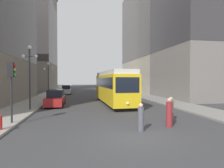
{
  "coord_description": "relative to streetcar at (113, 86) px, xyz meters",
  "views": [
    {
      "loc": [
        -2.77,
        -8.89,
        2.92
      ],
      "look_at": [
        0.39,
        8.76,
        2.5
      ],
      "focal_mm": 29.62,
      "sensor_mm": 36.0,
      "label": 1
    }
  ],
  "objects": [
    {
      "name": "ground_plane",
      "position": [
        -1.29,
        -12.99,
        -2.1
      ],
      "size": [
        200.0,
        200.0,
        0.0
      ],
      "primitive_type": "plane",
      "color": "#38383A"
    },
    {
      "name": "sidewalk_left",
      "position": [
        -9.67,
        27.01,
        -2.03
      ],
      "size": [
        3.48,
        120.0,
        0.15
      ],
      "primitive_type": "cube",
      "color": "gray",
      "rests_on": "ground"
    },
    {
      "name": "sidewalk_right",
      "position": [
        7.09,
        27.01,
        -2.03
      ],
      "size": [
        3.48,
        120.0,
        0.15
      ],
      "primitive_type": "cube",
      "color": "gray",
      "rests_on": "ground"
    },
    {
      "name": "streetcar",
      "position": [
        0.0,
        0.0,
        0.0
      ],
      "size": [
        2.98,
        12.25,
        3.89
      ],
      "rotation": [
        0.0,
        0.0,
        0.03
      ],
      "color": "black",
      "rests_on": "ground"
    },
    {
      "name": "transit_bus",
      "position": [
        3.28,
        18.59,
        -0.15
      ],
      "size": [
        2.63,
        11.43,
        3.45
      ],
      "rotation": [
        0.0,
        0.0,
        0.0
      ],
      "color": "black",
      "rests_on": "ground"
    },
    {
      "name": "parked_car_left_near",
      "position": [
        -6.64,
        16.24,
        -1.26
      ],
      "size": [
        2.08,
        4.75,
        1.82
      ],
      "rotation": [
        0.0,
        0.0,
        0.06
      ],
      "color": "black",
      "rests_on": "ground"
    },
    {
      "name": "parked_car_left_mid",
      "position": [
        -6.64,
        -0.6,
        -1.26
      ],
      "size": [
        1.91,
        4.95,
        1.82
      ],
      "rotation": [
        0.0,
        0.0,
        0.0
      ],
      "color": "black",
      "rests_on": "ground"
    },
    {
      "name": "pedestrian_crossing_near",
      "position": [
        1.45,
        -11.28,
        -1.27
      ],
      "size": [
        0.4,
        0.4,
        1.78
      ],
      "rotation": [
        0.0,
        0.0,
        0.28
      ],
      "color": "maroon",
      "rests_on": "ground"
    },
    {
      "name": "pedestrian_crossing_far",
      "position": [
        2.24,
        -9.98,
        -1.3
      ],
      "size": [
        0.38,
        0.38,
        1.71
      ],
      "rotation": [
        0.0,
        0.0,
        1.9
      ],
      "color": "#6B5B4C",
      "rests_on": "ground"
    },
    {
      "name": "pedestrian_on_sidewalk",
      "position": [
        -0.6,
        -11.9,
        -1.37
      ],
      "size": [
        0.35,
        0.35,
        1.58
      ],
      "rotation": [
        0.0,
        0.0,
        0.75
      ],
      "color": "#4C4C56",
      "rests_on": "ground"
    },
    {
      "name": "traffic_light_near_left",
      "position": [
        -8.32,
        -9.13,
        1.04
      ],
      "size": [
        0.47,
        0.36,
        3.88
      ],
      "color": "#232328",
      "rests_on": "sidewalk_left"
    },
    {
      "name": "lamp_post_left_near",
      "position": [
        -8.54,
        -3.79,
        1.92
      ],
      "size": [
        1.41,
        0.36,
        5.94
      ],
      "color": "#333338",
      "rests_on": "sidewalk_left"
    },
    {
      "name": "lamp_post_left_far",
      "position": [
        -8.54,
        6.71,
        1.56
      ],
      "size": [
        1.41,
        0.36,
        5.32
      ],
      "color": "#333338",
      "rests_on": "sidewalk_left"
    },
    {
      "name": "fire_hydrant",
      "position": [
        -8.39,
        -10.81,
        -1.58
      ],
      "size": [
        0.26,
        0.26,
        0.75
      ],
      "primitive_type": "cylinder",
      "color": "red",
      "rests_on": "sidewalk_left"
    },
    {
      "name": "building_left_midblock",
      "position": [
        -16.5,
        35.12,
        13.51
      ],
      "size": [
        10.78,
        19.05,
        30.26
      ],
      "color": "slate",
      "rests_on": "ground"
    },
    {
      "name": "building_right_corner",
      "position": [
        15.02,
        21.51,
        13.87
      ],
      "size": [
        12.99,
        22.69,
        30.98
      ],
      "color": "#B2A893",
      "rests_on": "ground"
    },
    {
      "name": "building_right_midblock",
      "position": [
        16.04,
        7.67,
        13.82
      ],
      "size": [
        15.01,
        20.08,
        30.88
      ],
      "color": "slate",
      "rests_on": "ground"
    }
  ]
}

